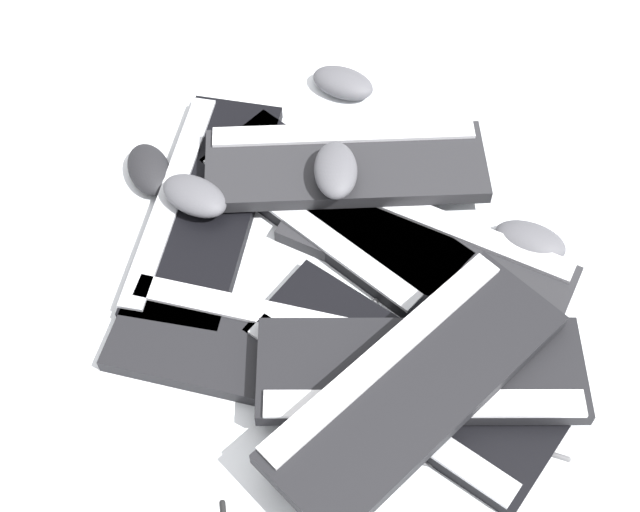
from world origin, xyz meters
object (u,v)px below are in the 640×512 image
at_px(keyboard_0, 331,210).
at_px(mouse_4, 530,241).
at_px(keyboard_5, 421,372).
at_px(mouse_1, 336,170).
at_px(keyboard_3, 399,381).
at_px(keyboard_7, 346,164).
at_px(keyboard_1, 204,206).
at_px(keyboard_6, 414,385).
at_px(keyboard_2, 266,352).
at_px(mouse_2, 195,196).
at_px(keyboard_4, 427,252).
at_px(mouse_0, 149,170).
at_px(mouse_3, 341,83).

relative_size(keyboard_0, mouse_4, 4.10).
height_order(keyboard_5, mouse_1, mouse_1).
bearing_deg(keyboard_3, keyboard_7, 19.59).
relative_size(keyboard_1, keyboard_6, 1.01).
bearing_deg(keyboard_2, keyboard_5, -93.57).
bearing_deg(keyboard_6, keyboard_1, 50.75).
relative_size(keyboard_2, mouse_2, 4.10).
bearing_deg(keyboard_3, keyboard_1, 52.70).
relative_size(keyboard_4, keyboard_6, 1.06).
distance_m(mouse_0, mouse_1, 0.31).
distance_m(keyboard_4, keyboard_6, 0.26).
xyz_separation_m(keyboard_6, mouse_2, (0.28, 0.36, -0.02)).
bearing_deg(keyboard_0, keyboard_1, 96.64).
height_order(keyboard_5, keyboard_7, same).
xyz_separation_m(mouse_3, mouse_4, (-0.29, -0.33, 0.00)).
height_order(keyboard_5, mouse_3, keyboard_5).
distance_m(keyboard_6, mouse_4, 0.34).
height_order(keyboard_6, keyboard_7, keyboard_6).
bearing_deg(mouse_4, mouse_3, 153.36).
bearing_deg(mouse_3, keyboard_2, -76.83).
relative_size(keyboard_4, mouse_2, 4.23).
height_order(mouse_3, mouse_4, same).
xyz_separation_m(keyboard_0, mouse_1, (0.03, -0.00, 0.07)).
relative_size(keyboard_2, mouse_3, 4.10).
bearing_deg(mouse_1, keyboard_5, -162.21).
bearing_deg(mouse_3, keyboard_4, -45.15).
relative_size(keyboard_3, keyboard_5, 1.00).
height_order(keyboard_6, mouse_4, keyboard_6).
bearing_deg(mouse_2, mouse_3, 82.27).
height_order(keyboard_0, mouse_1, mouse_1).
bearing_deg(keyboard_6, keyboard_2, 76.58).
xyz_separation_m(keyboard_6, mouse_4, (0.29, -0.15, -0.05)).
distance_m(keyboard_4, mouse_1, 0.19).
distance_m(keyboard_1, mouse_2, 0.04).
bearing_deg(mouse_1, mouse_0, 78.97).
distance_m(keyboard_7, mouse_0, 0.32).
relative_size(keyboard_7, mouse_1, 4.19).
bearing_deg(mouse_0, keyboard_1, 30.92).
distance_m(mouse_0, mouse_3, 0.37).
height_order(keyboard_4, keyboard_5, keyboard_5).
xyz_separation_m(mouse_1, mouse_4, (-0.04, -0.30, -0.06)).
relative_size(keyboard_2, mouse_0, 4.10).
relative_size(keyboard_2, keyboard_6, 1.02).
relative_size(keyboard_0, mouse_0, 4.10).
bearing_deg(keyboard_4, keyboard_6, 179.98).
bearing_deg(mouse_1, mouse_2, 95.77).
bearing_deg(mouse_4, keyboard_4, -150.82).
distance_m(keyboard_7, mouse_2, 0.24).
height_order(keyboard_1, mouse_1, mouse_1).
bearing_deg(keyboard_4, mouse_2, 86.33).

